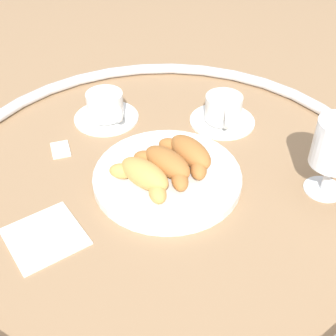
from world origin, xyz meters
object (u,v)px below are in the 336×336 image
(pastry_plate, at_px, (168,176))
(croissant_extra, at_px, (143,176))
(croissant_large, at_px, (189,153))
(juice_glass_left, at_px, (336,147))
(coffee_cup_far, at_px, (106,108))
(croissant_small, at_px, (167,164))
(folded_napkin, at_px, (45,236))
(coffee_cup_near, at_px, (223,112))
(sugar_packet, at_px, (60,149))

(pastry_plate, bearing_deg, croissant_extra, 108.78)
(croissant_large, relative_size, juice_glass_left, 0.95)
(juice_glass_left, bearing_deg, coffee_cup_far, 40.76)
(croissant_small, relative_size, juice_glass_left, 0.90)
(pastry_plate, xyz_separation_m, folded_napkin, (-0.06, 0.22, -0.01))
(croissant_large, height_order, croissant_extra, same)
(pastry_plate, relative_size, coffee_cup_near, 1.93)
(croissant_small, xyz_separation_m, folded_napkin, (-0.06, 0.22, -0.04))
(croissant_extra, distance_m, coffee_cup_far, 0.25)
(pastry_plate, xyz_separation_m, coffee_cup_near, (0.14, -0.17, 0.01))
(pastry_plate, bearing_deg, croissant_small, 113.51)
(coffee_cup_far, bearing_deg, coffee_cup_near, -113.09)
(juice_glass_left, bearing_deg, croissant_large, 57.23)
(juice_glass_left, xyz_separation_m, folded_napkin, (0.06, 0.47, -0.09))
(coffee_cup_far, height_order, folded_napkin, coffee_cup_far)
(juice_glass_left, relative_size, sugar_packet, 2.80)
(croissant_small, bearing_deg, sugar_packet, 45.73)
(coffee_cup_near, relative_size, folded_napkin, 1.24)
(croissant_extra, relative_size, coffee_cup_near, 0.90)
(pastry_plate, xyz_separation_m, croissant_large, (0.01, -0.04, 0.03))
(pastry_plate, bearing_deg, sugar_packet, 46.48)
(coffee_cup_near, relative_size, juice_glass_left, 0.97)
(croissant_extra, xyz_separation_m, sugar_packet, (0.17, 0.11, -0.04))
(coffee_cup_near, bearing_deg, pastry_plate, 128.41)
(croissant_small, relative_size, folded_napkin, 1.14)
(folded_napkin, bearing_deg, croissant_extra, -76.81)
(sugar_packet, bearing_deg, coffee_cup_far, -53.21)
(pastry_plate, relative_size, croissant_extra, 2.13)
(croissant_extra, bearing_deg, juice_glass_left, -108.24)
(juice_glass_left, bearing_deg, folded_napkin, 83.12)
(juice_glass_left, xyz_separation_m, sugar_packet, (0.27, 0.41, -0.09))
(croissant_extra, height_order, folded_napkin, croissant_extra)
(juice_glass_left, bearing_deg, sugar_packet, 56.57)
(juice_glass_left, bearing_deg, coffee_cup_near, 16.44)
(croissant_large, height_order, sugar_packet, croissant_large)
(coffee_cup_near, bearing_deg, folded_napkin, 116.09)
(sugar_packet, bearing_deg, coffee_cup_near, -91.04)
(sugar_packet, xyz_separation_m, folded_napkin, (-0.21, 0.06, -0.00))
(coffee_cup_near, bearing_deg, sugar_packet, 86.65)
(croissant_small, relative_size, croissant_extra, 1.02)
(croissant_small, distance_m, croissant_extra, 0.05)
(croissant_large, height_order, croissant_small, same)
(croissant_large, distance_m, sugar_packet, 0.25)
(coffee_cup_near, bearing_deg, croissant_large, 133.62)
(sugar_packet, bearing_deg, croissant_extra, -144.37)
(coffee_cup_near, xyz_separation_m, coffee_cup_far, (0.10, 0.22, 0.00))
(croissant_large, bearing_deg, coffee_cup_near, -46.38)
(sugar_packet, height_order, folded_napkin, sugar_packet)
(coffee_cup_far, xyz_separation_m, sugar_packet, (-0.08, 0.11, -0.02))
(coffee_cup_far, distance_m, sugar_packet, 0.14)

